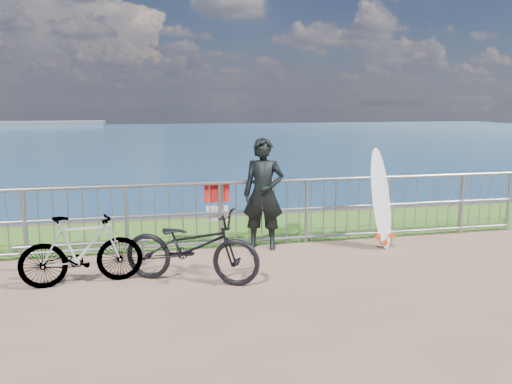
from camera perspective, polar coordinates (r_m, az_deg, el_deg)
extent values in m
plane|color=#32641B|center=(9.53, -2.08, -4.31)|extent=(120.00, 120.00, 0.00)
cube|color=brown|center=(11.51, -3.11, -15.02)|extent=(120.00, 0.30, 5.00)
plane|color=navy|center=(96.68, -11.47, 5.56)|extent=(260.00, 260.00, 0.00)
cylinder|color=gray|center=(8.25, -0.75, 1.16)|extent=(10.00, 0.06, 0.06)
cylinder|color=gray|center=(8.35, -0.74, -2.20)|extent=(10.00, 0.05, 0.05)
cylinder|color=gray|center=(8.47, -0.74, -5.54)|extent=(10.00, 0.05, 0.05)
cylinder|color=gray|center=(8.40, -24.87, -3.47)|extent=(0.06, 0.06, 1.10)
cylinder|color=gray|center=(8.20, -14.58, -3.15)|extent=(0.06, 0.06, 1.10)
cylinder|color=gray|center=(8.27, -4.14, -2.73)|extent=(0.06, 0.06, 1.10)
cylinder|color=gray|center=(8.61, 5.79, -2.24)|extent=(0.06, 0.06, 1.10)
cylinder|color=gray|center=(9.18, 14.72, -1.75)|extent=(0.06, 0.06, 1.10)
cylinder|color=gray|center=(9.95, 22.44, -1.29)|extent=(0.06, 0.06, 1.10)
cylinder|color=gray|center=(10.55, 26.91, -1.01)|extent=(0.06, 0.06, 1.10)
cube|color=red|center=(8.25, -4.49, -0.14)|extent=(0.42, 0.02, 0.30)
cube|color=white|center=(8.25, -4.48, -0.15)|extent=(0.38, 0.01, 0.08)
cube|color=white|center=(8.32, -4.45, -2.45)|extent=(0.36, 0.02, 0.26)
imported|color=black|center=(8.18, 0.86, -0.21)|extent=(0.77, 0.62, 1.84)
ellipsoid|color=white|center=(8.50, 14.11, -0.69)|extent=(0.56, 0.53, 1.68)
cone|color=#BF3C14|center=(8.47, 13.52, -4.87)|extent=(0.10, 0.18, 0.10)
cone|color=#BF3C14|center=(8.58, 15.06, -4.74)|extent=(0.10, 0.18, 0.10)
cone|color=#BF3C14|center=(8.55, 14.26, -5.51)|extent=(0.10, 0.18, 0.10)
imported|color=black|center=(6.78, -7.38, -6.18)|extent=(1.98, 1.39, 0.99)
imported|color=black|center=(7.02, -19.31, -6.29)|extent=(1.62, 0.62, 0.95)
cylinder|color=gray|center=(7.70, -19.17, -5.64)|extent=(1.90, 0.05, 0.05)
cylinder|color=gray|center=(7.90, -25.27, -7.06)|extent=(0.04, 0.04, 0.37)
cylinder|color=gray|center=(7.69, -12.76, -6.77)|extent=(0.04, 0.04, 0.37)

